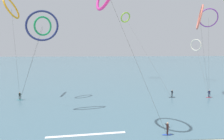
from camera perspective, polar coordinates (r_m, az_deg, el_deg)
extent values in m
cube|color=slate|center=(121.69, -2.53, 1.71)|extent=(400.00, 200.00, 0.08)
ellipsoid|color=black|center=(44.76, 17.63, -7.83)|extent=(1.40, 0.40, 0.06)
cylinder|color=black|center=(44.78, 17.71, -7.26)|extent=(0.12, 0.12, 0.80)
cylinder|color=black|center=(44.53, 17.60, -7.34)|extent=(0.12, 0.12, 0.80)
cube|color=black|center=(44.49, 17.69, -6.41)|extent=(0.36, 0.37, 0.62)
sphere|color=tan|center=(44.39, 17.71, -5.88)|extent=(0.22, 0.22, 0.22)
cylinder|color=black|center=(44.79, 17.72, -6.26)|extent=(0.45, 0.39, 0.39)
cylinder|color=black|center=(44.38, 17.54, -6.37)|extent=(0.45, 0.39, 0.39)
ellipsoid|color=teal|center=(45.17, -25.99, -8.09)|extent=(1.40, 0.40, 0.06)
cylinder|color=#1E2823|center=(45.05, -26.20, -7.57)|extent=(0.12, 0.12, 0.80)
cylinder|color=#1E2823|center=(45.07, -25.84, -7.54)|extent=(0.12, 0.12, 0.80)
cube|color=#1E2823|center=(44.90, -26.07, -6.68)|extent=(0.38, 0.32, 0.62)
sphere|color=tan|center=(44.81, -26.10, -6.16)|extent=(0.22, 0.22, 0.22)
cylinder|color=#1E2823|center=(44.98, -26.29, -6.60)|extent=(0.31, 0.49, 0.39)
cylinder|color=#1E2823|center=(45.01, -25.73, -6.56)|extent=(0.31, 0.49, 0.39)
ellipsoid|color=#2647B7|center=(26.62, 16.32, -18.21)|extent=(1.40, 0.40, 0.06)
cylinder|color=black|center=(26.56, 16.25, -17.25)|extent=(0.12, 0.12, 0.80)
cylinder|color=black|center=(26.32, 16.45, -17.49)|extent=(0.12, 0.12, 0.80)
cube|color=black|center=(26.16, 16.41, -15.95)|extent=(0.21, 0.33, 0.62)
sphere|color=tan|center=(26.00, 16.44, -15.10)|extent=(0.22, 0.22, 0.22)
cylinder|color=black|center=(26.44, 16.16, -15.57)|extent=(0.50, 0.10, 0.39)
cylinder|color=black|center=(26.05, 16.48, -15.93)|extent=(0.50, 0.10, 0.39)
ellipsoid|color=red|center=(47.84, 27.23, -7.33)|extent=(1.40, 0.40, 0.06)
cylinder|color=#191E38|center=(47.71, 27.42, -6.85)|extent=(0.12, 0.12, 0.80)
cylinder|color=#191E38|center=(47.78, 27.09, -6.81)|extent=(0.12, 0.12, 0.80)
cube|color=#191E38|center=(47.59, 27.30, -6.00)|extent=(0.36, 0.37, 0.62)
sphere|color=tan|center=(47.50, 27.33, -5.51)|extent=(0.22, 0.22, 0.22)
cylinder|color=#191E38|center=(47.62, 27.49, -5.94)|extent=(0.43, 0.41, 0.39)
cylinder|color=#191E38|center=(47.73, 26.98, -5.88)|extent=(0.43, 0.41, 0.39)
torus|color=silver|center=(68.45, 24.00, 6.88)|extent=(2.55, 3.67, 3.88)
cylinder|color=#3F3F3F|center=(57.70, 25.32, 0.91)|extent=(7.31, 21.09, 11.73)
torus|color=#8CC62D|center=(66.66, 4.07, 15.56)|extent=(4.15, 3.39, 3.47)
cylinder|color=#3F3F3F|center=(54.23, 9.60, 6.07)|extent=(7.33, 25.10, 21.04)
torus|color=#199351|center=(43.13, -20.13, 12.33)|extent=(3.57, 3.66, 4.08)
cylinder|color=#3F3F3F|center=(43.41, -23.14, 1.69)|extent=(5.19, 0.98, 15.45)
cylinder|color=#3F3F3F|center=(24.13, 7.70, 1.67)|extent=(7.66, 2.00, 18.23)
torus|color=#EA7260|center=(47.76, 24.97, 14.25)|extent=(3.40, 5.58, 5.50)
cylinder|color=#3F3F3F|center=(46.95, 26.10, 3.28)|extent=(2.07, 2.13, 17.69)
torus|color=purple|center=(53.89, 27.11, 13.84)|extent=(4.66, 2.05, 4.52)
cylinder|color=#3F3F3F|center=(50.01, 27.16, 3.75)|extent=(2.58, 6.56, 18.30)
torus|color=orange|center=(47.98, -28.09, 16.21)|extent=(2.72, 5.14, 4.70)
cylinder|color=#3F3F3F|center=(45.53, -27.05, 4.25)|extent=(1.95, 3.03, 19.47)
torus|color=navy|center=(34.63, -20.37, 12.48)|extent=(5.55, 2.13, 5.34)
cylinder|color=#3F3F3F|center=(39.24, -23.56, 0.63)|extent=(7.42, 7.25, 14.73)
cube|color=white|center=(25.86, -7.74, -18.89)|extent=(10.22, 1.40, 0.12)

